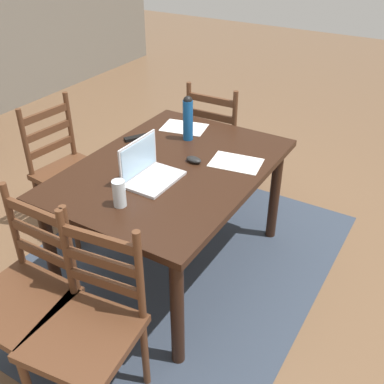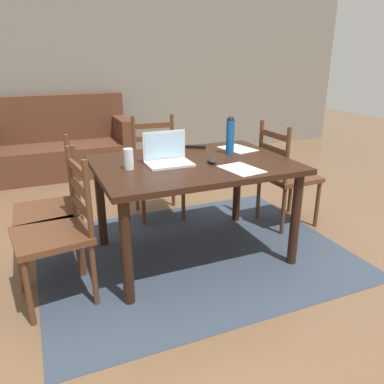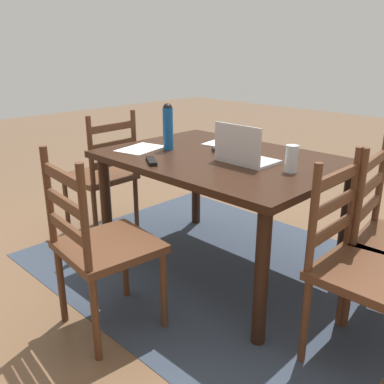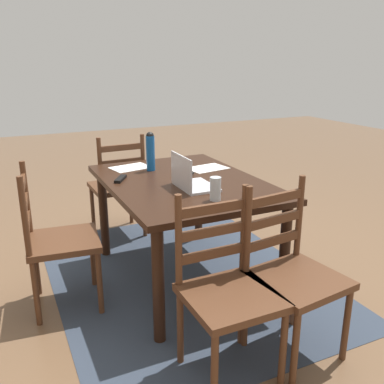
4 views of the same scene
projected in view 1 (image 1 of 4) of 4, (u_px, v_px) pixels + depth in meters
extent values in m
plane|color=brown|center=(174.00, 264.00, 3.07)|extent=(14.00, 14.00, 0.00)
cube|color=#333D4C|center=(174.00, 263.00, 3.07)|extent=(2.34, 1.84, 0.01)
cube|color=black|center=(172.00, 169.00, 2.68)|extent=(1.42, 1.02, 0.04)
cylinder|color=black|center=(177.00, 312.00, 2.24)|extent=(0.07, 0.07, 0.72)
cylinder|color=black|center=(275.00, 194.00, 3.15)|extent=(0.07, 0.07, 0.72)
cylinder|color=black|center=(51.00, 253.00, 2.61)|extent=(0.07, 0.07, 0.72)
cylinder|color=black|center=(171.00, 163.00, 3.52)|extent=(0.07, 0.07, 0.72)
cube|color=#56331E|center=(73.00, 174.00, 3.20)|extent=(0.48, 0.48, 0.04)
cylinder|color=#56331E|center=(114.00, 199.00, 3.36)|extent=(0.04, 0.04, 0.43)
cylinder|color=#56331E|center=(74.00, 223.00, 3.10)|extent=(0.04, 0.04, 0.43)
cylinder|color=#56331E|center=(80.00, 183.00, 3.55)|extent=(0.04, 0.04, 0.43)
cylinder|color=#56331E|center=(39.00, 205.00, 3.29)|extent=(0.04, 0.04, 0.43)
cylinder|color=#56331E|center=(70.00, 125.00, 3.29)|extent=(0.04, 0.04, 0.50)
cylinder|color=#56331E|center=(26.00, 144.00, 3.04)|extent=(0.04, 0.04, 0.50)
cube|color=#56331E|center=(51.00, 147.00, 3.22)|extent=(0.36, 0.06, 0.05)
cube|color=#56331E|center=(48.00, 131.00, 3.15)|extent=(0.36, 0.06, 0.05)
cube|color=#56331E|center=(45.00, 114.00, 3.09)|extent=(0.36, 0.06, 0.05)
cube|color=#56331E|center=(19.00, 302.00, 2.17)|extent=(0.44, 0.44, 0.04)
cylinder|color=#56331E|center=(25.00, 381.00, 2.08)|extent=(0.04, 0.04, 0.43)
cylinder|color=#56331E|center=(82.00, 325.00, 2.35)|extent=(0.04, 0.04, 0.43)
cylinder|color=#56331E|center=(30.00, 298.00, 2.51)|extent=(0.04, 0.04, 0.43)
cylinder|color=#56331E|center=(70.00, 251.00, 2.10)|extent=(0.04, 0.04, 0.50)
cylinder|color=#56331E|center=(13.00, 226.00, 2.26)|extent=(0.04, 0.04, 0.50)
cube|color=#56331E|center=(44.00, 254.00, 2.23)|extent=(0.03, 0.36, 0.05)
cube|color=#56331E|center=(40.00, 234.00, 2.17)|extent=(0.03, 0.36, 0.05)
cube|color=#56331E|center=(35.00, 213.00, 2.10)|extent=(0.03, 0.36, 0.05)
cube|color=#56331E|center=(83.00, 337.00, 1.99)|extent=(0.49, 0.49, 0.04)
cylinder|color=#56331E|center=(145.00, 354.00, 2.20)|extent=(0.04, 0.04, 0.43)
cylinder|color=#56331E|center=(80.00, 329.00, 2.33)|extent=(0.04, 0.04, 0.43)
cylinder|color=#56331E|center=(140.00, 278.00, 1.95)|extent=(0.04, 0.04, 0.50)
cylinder|color=#56331E|center=(67.00, 255.00, 2.08)|extent=(0.04, 0.04, 0.50)
cube|color=#56331E|center=(105.00, 283.00, 2.07)|extent=(0.07, 0.36, 0.05)
cube|color=#56331E|center=(102.00, 262.00, 2.00)|extent=(0.07, 0.36, 0.05)
cube|color=#56331E|center=(99.00, 239.00, 1.93)|extent=(0.07, 0.36, 0.05)
cube|color=#56331E|center=(222.00, 139.00, 3.67)|extent=(0.45, 0.45, 0.04)
cylinder|color=#56331E|center=(211.00, 150.00, 4.02)|extent=(0.04, 0.04, 0.43)
cylinder|color=#56331E|center=(251.00, 160.00, 3.86)|extent=(0.04, 0.04, 0.43)
cylinder|color=#56331E|center=(190.00, 169.00, 3.74)|extent=(0.04, 0.04, 0.43)
cylinder|color=#56331E|center=(232.00, 180.00, 3.58)|extent=(0.04, 0.04, 0.43)
cylinder|color=#56331E|center=(189.00, 114.00, 3.47)|extent=(0.04, 0.04, 0.50)
cylinder|color=#56331E|center=(234.00, 124.00, 3.31)|extent=(0.04, 0.04, 0.50)
cube|color=#56331E|center=(211.00, 131.00, 3.45)|extent=(0.03, 0.36, 0.05)
cube|color=#56331E|center=(211.00, 116.00, 3.38)|extent=(0.03, 0.36, 0.05)
cube|color=#56331E|center=(212.00, 100.00, 3.31)|extent=(0.03, 0.36, 0.05)
cube|color=silver|center=(155.00, 180.00, 2.52)|extent=(0.32, 0.22, 0.02)
cube|color=silver|center=(138.00, 157.00, 2.51)|extent=(0.32, 0.01, 0.21)
cube|color=#A5CCEA|center=(139.00, 157.00, 2.51)|extent=(0.30, 0.01, 0.19)
cylinder|color=#145199|center=(188.00, 120.00, 2.91)|extent=(0.07, 0.07, 0.27)
sphere|color=black|center=(188.00, 101.00, 2.83)|extent=(0.06, 0.06, 0.06)
cylinder|color=silver|center=(119.00, 194.00, 2.28)|extent=(0.07, 0.07, 0.14)
ellipsoid|color=black|center=(194.00, 160.00, 2.70)|extent=(0.07, 0.10, 0.03)
cube|color=black|center=(137.00, 138.00, 2.97)|extent=(0.17, 0.13, 0.02)
cube|color=white|center=(184.00, 128.00, 3.13)|extent=(0.27, 0.33, 0.00)
cube|color=white|center=(236.00, 163.00, 2.70)|extent=(0.25, 0.33, 0.00)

